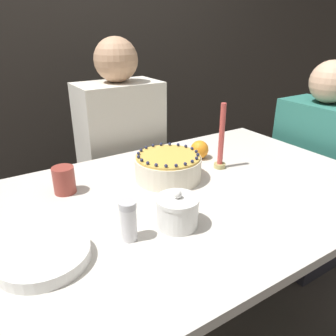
{
  "coord_description": "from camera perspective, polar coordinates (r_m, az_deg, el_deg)",
  "views": [
    {
      "loc": [
        -0.54,
        -0.8,
        1.28
      ],
      "look_at": [
        0.05,
        0.13,
        0.79
      ],
      "focal_mm": 35.0,
      "sensor_mm": 36.0,
      "label": 1
    }
  ],
  "objects": [
    {
      "name": "person_woman_floral",
      "position": [
        1.91,
        23.64,
        -2.75
      ],
      "size": [
        0.34,
        0.4,
        1.13
      ],
      "rotation": [
        0.0,
        0.0,
        1.57
      ],
      "color": "#2D2D38",
      "rests_on": "ground_plane"
    },
    {
      "name": "cake",
      "position": [
        1.2,
        0.0,
        0.18
      ],
      "size": [
        0.24,
        0.24,
        0.1
      ],
      "color": "#EFE5CC",
      "rests_on": "dining_table"
    },
    {
      "name": "cup",
      "position": [
        1.16,
        -17.66,
        -2.01
      ],
      "size": [
        0.07,
        0.07,
        0.09
      ],
      "color": "#993D33",
      "rests_on": "dining_table"
    },
    {
      "name": "person_man_blue_shirt",
      "position": [
        1.75,
        -7.84,
        -1.48
      ],
      "size": [
        0.4,
        0.34,
        1.23
      ],
      "rotation": [
        0.0,
        0.0,
        3.14
      ],
      "color": "#2D2D38",
      "rests_on": "ground_plane"
    },
    {
      "name": "dining_table",
      "position": [
        1.16,
        1.36,
        -9.74
      ],
      "size": [
        1.49,
        0.91,
        0.75
      ],
      "color": "beige",
      "rests_on": "ground_plane"
    },
    {
      "name": "sugar_shaker",
      "position": [
        0.87,
        -6.91,
        -9.06
      ],
      "size": [
        0.05,
        0.05,
        0.11
      ],
      "color": "white",
      "rests_on": "dining_table"
    },
    {
      "name": "sugar_bowl",
      "position": [
        0.93,
        1.64,
        -7.6
      ],
      "size": [
        0.12,
        0.12,
        0.11
      ],
      "color": "white",
      "rests_on": "dining_table"
    },
    {
      "name": "candle",
      "position": [
        1.29,
        9.24,
        4.34
      ],
      "size": [
        0.05,
        0.05,
        0.26
      ],
      "color": "tan",
      "rests_on": "dining_table"
    },
    {
      "name": "plate_stack",
      "position": [
        0.87,
        -20.88,
        -14.04
      ],
      "size": [
        0.23,
        0.23,
        0.03
      ],
      "color": "white",
      "rests_on": "dining_table"
    },
    {
      "name": "orange_fruit_1",
      "position": [
        1.4,
        5.51,
        3.23
      ],
      "size": [
        0.08,
        0.08,
        0.08
      ],
      "color": "orange",
      "rests_on": "dining_table"
    },
    {
      "name": "wall_behind",
      "position": [
        2.26,
        -20.36,
        23.02
      ],
      "size": [
        8.0,
        0.05,
        2.6
      ],
      "color": "#38332D",
      "rests_on": "ground_plane"
    }
  ]
}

